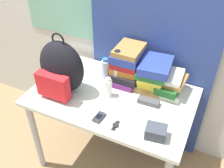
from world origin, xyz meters
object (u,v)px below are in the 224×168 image
Objects in this scene: book_stack_left at (127,65)px; sports_bottle at (117,69)px; sunglasses_case at (149,102)px; camera_pouch at (156,132)px; backpack at (61,69)px; wristwatch at (116,125)px; cell_phone at (99,117)px; water_bottle at (106,70)px; book_stack_right at (171,83)px; sunscreen_bottle at (108,88)px; book_stack_center at (154,74)px.

sports_bottle is at bearing -120.65° from book_stack_left.
sunglasses_case is 1.10× the size of camera_pouch.
book_stack_left is at bearing 142.14° from sunglasses_case.
sports_bottle is 0.33m from sunglasses_case.
wristwatch is (0.49, -0.16, -0.19)m from backpack.
water_bottle is at bearing 110.84° from cell_phone.
water_bottle reaches higher than book_stack_right.
wristwatch is (0.12, -0.47, -0.14)m from book_stack_left.
water_bottle is 0.66m from camera_pouch.
cell_phone is at bearing -69.16° from water_bottle.
book_stack_left is 0.99× the size of sports_bottle.
water_bottle reaches higher than sunglasses_case.
sunglasses_case is (0.29, 0.04, -0.05)m from sunscreen_bottle.
cell_phone is at bearing -21.62° from backpack.
book_stack_center is at bearing 80.04° from wristwatch.
water_bottle is at bearing -171.79° from book_stack_center.
backpack is at bearing 161.92° from wristwatch.
water_bottle is at bearing 123.56° from wristwatch.
book_stack_right is (0.33, 0.00, -0.06)m from book_stack_left.
camera_pouch is at bearing 5.84° from wristwatch.
backpack reaches higher than sports_bottle.
water_bottle reaches higher than cell_phone.
book_stack_left is 1.90× the size of sunscreen_bottle.
backpack is 0.35m from sunscreen_bottle.
sports_bottle is at bearing 159.76° from sunglasses_case.
book_stack_left reaches higher than cell_phone.
book_stack_left is at bearing 59.35° from sports_bottle.
book_stack_right is at bearing 63.71° from sunglasses_case.
sunscreen_bottle is at bearing 152.37° from camera_pouch.
book_stack_right is at bearing 0.59° from book_stack_left.
book_stack_center is at bearing 41.39° from sunscreen_bottle.
backpack reaches higher than wristwatch.
book_stack_center is 0.14m from book_stack_right.
water_bottle is 0.44m from cell_phone.
backpack is 3.02× the size of sunscreen_bottle.
sunglasses_case is at bearing -37.86° from book_stack_left.
cell_phone is at bearing -131.71° from sunglasses_case.
sunscreen_bottle is (-0.05, -0.23, -0.07)m from book_stack_left.
camera_pouch reaches higher than cell_phone.
book_stack_center is 3.18× the size of wristwatch.
water_bottle is 0.42m from sunglasses_case.
backpack is 1.75× the size of book_stack_right.
water_bottle is at bearing 143.37° from camera_pouch.
book_stack_center reaches higher than cell_phone.
backpack is at bearing -164.80° from sunscreen_bottle.
sports_bottle is at bearing 96.89° from cell_phone.
water_bottle is at bearing 50.58° from backpack.
cell_phone is (-0.00, -0.46, -0.13)m from book_stack_left.
wristwatch is (-0.21, -0.48, -0.07)m from book_stack_right.
book_stack_right is 2.61× the size of cell_phone.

